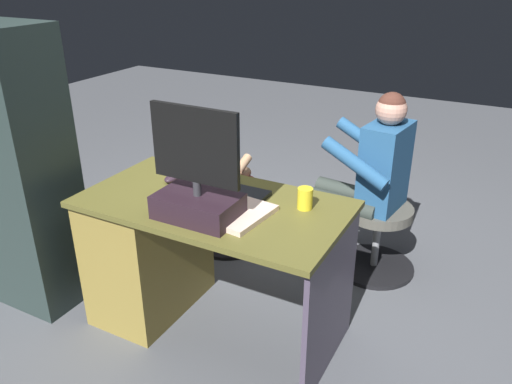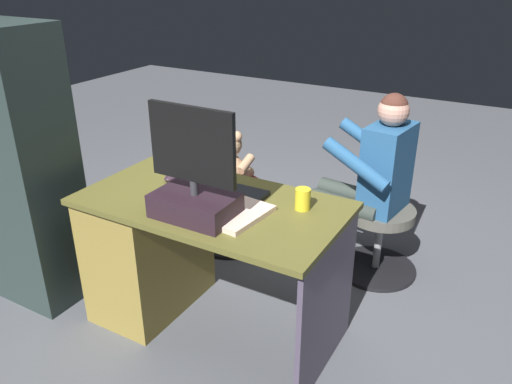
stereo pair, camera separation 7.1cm
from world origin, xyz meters
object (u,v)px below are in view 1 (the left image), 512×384
at_px(computer_mouse, 172,178).
at_px(person, 367,172).
at_px(keyboard, 226,189).
at_px(tv_remote, 179,196).
at_px(visitor_chair, 377,234).
at_px(office_chair_teddy, 228,209).
at_px(desk, 164,247).
at_px(monitor, 197,189).
at_px(teddy_bear, 228,159).
at_px(cup, 305,198).

xyz_separation_m(computer_mouse, person, (-0.78, -0.81, -0.11)).
xyz_separation_m(keyboard, tv_remote, (0.16, 0.17, -0.00)).
bearing_deg(visitor_chair, computer_mouse, 43.24).
relative_size(keyboard, office_chair_teddy, 0.81).
distance_m(desk, monitor, 0.61).
bearing_deg(keyboard, teddy_bear, -59.57).
distance_m(monitor, keyboard, 0.31).
xyz_separation_m(tv_remote, visitor_chair, (-0.73, -0.97, -0.49)).
xyz_separation_m(monitor, cup, (-0.38, -0.29, -0.09)).
bearing_deg(teddy_bear, computer_mouse, 97.48).
xyz_separation_m(tv_remote, office_chair_teddy, (0.24, -0.83, -0.50)).
xyz_separation_m(cup, person, (-0.07, -0.78, -0.14)).
distance_m(keyboard, cup, 0.41).
distance_m(keyboard, computer_mouse, 0.31).
xyz_separation_m(desk, teddy_bear, (0.08, -0.80, 0.20)).
height_order(office_chair_teddy, teddy_bear, teddy_bear).
xyz_separation_m(desk, person, (-0.79, -0.91, 0.24)).
relative_size(cup, visitor_chair, 0.20).
xyz_separation_m(monitor, office_chair_teddy, (0.43, -0.95, -0.62)).
relative_size(desk, teddy_bear, 3.46).
distance_m(desk, visitor_chair, 1.29).
relative_size(monitor, visitor_chair, 1.01).
xyz_separation_m(desk, computer_mouse, (-0.01, -0.10, 0.35)).
xyz_separation_m(office_chair_teddy, teddy_bear, (0.00, -0.01, 0.35)).
height_order(monitor, teddy_bear, monitor).
xyz_separation_m(monitor, person, (-0.44, -1.07, -0.23)).
xyz_separation_m(desk, monitor, (-0.35, 0.16, 0.47)).
xyz_separation_m(computer_mouse, visitor_chair, (-0.88, -0.82, -0.50)).
relative_size(office_chair_teddy, teddy_bear, 1.43).
height_order(tv_remote, person, person).
height_order(office_chair_teddy, visitor_chair, same).
bearing_deg(desk, teddy_bear, -84.15).
bearing_deg(tv_remote, cup, -159.83).
distance_m(computer_mouse, tv_remote, 0.20).
height_order(desk, person, person).
bearing_deg(visitor_chair, keyboard, 54.38).
relative_size(keyboard, teddy_bear, 1.16).
distance_m(desk, teddy_bear, 0.83).
bearing_deg(computer_mouse, office_chair_teddy, -82.39).
xyz_separation_m(monitor, tv_remote, (0.19, -0.12, -0.13)).
distance_m(keyboard, teddy_bear, 0.80).
bearing_deg(monitor, keyboard, -83.83).
relative_size(monitor, computer_mouse, 5.16).
relative_size(computer_mouse, visitor_chair, 0.20).
distance_m(monitor, tv_remote, 0.26).
height_order(desk, teddy_bear, teddy_bear).
distance_m(cup, person, 0.79).
height_order(keyboard, person, person).
xyz_separation_m(office_chair_teddy, visitor_chair, (-0.97, -0.13, 0.00)).
distance_m(desk, office_chair_teddy, 0.81).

